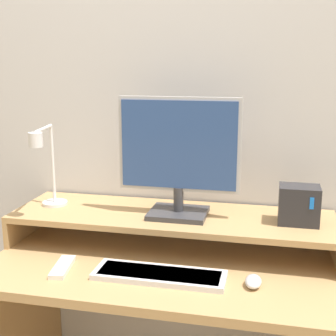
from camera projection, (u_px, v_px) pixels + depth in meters
name	position (u px, v px, depth m)	size (l,w,h in m)	color
wall_back	(184.00, 104.00, 1.84)	(6.00, 0.05, 2.50)	silver
desk	(163.00, 318.00, 1.66)	(1.18, 0.65, 0.74)	tan
monitor_shelf	(172.00, 218.00, 1.73)	(1.18, 0.36, 0.12)	tan
monitor	(179.00, 155.00, 1.65)	(0.44, 0.18, 0.43)	#38383D
desk_lamp	(46.00, 168.00, 1.72)	(0.10, 0.25, 0.32)	silver
router_dock	(299.00, 205.00, 1.61)	(0.14, 0.10, 0.13)	#28282D
keyboard	(159.00, 275.00, 1.48)	(0.42, 0.13, 0.02)	silver
mouse	(253.00, 281.00, 1.42)	(0.05, 0.08, 0.03)	silver
remote_control	(62.00, 267.00, 1.54)	(0.07, 0.17, 0.02)	white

